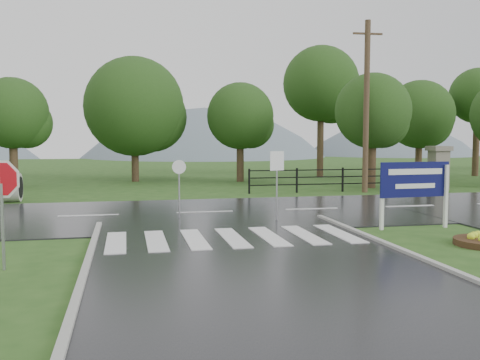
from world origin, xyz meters
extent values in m
plane|color=#284E1A|center=(0.00, 0.00, 0.00)|extent=(120.00, 120.00, 0.00)
cube|color=black|center=(0.00, 10.00, 0.00)|extent=(90.00, 8.00, 0.04)
cube|color=silver|center=(-3.00, 5.00, 0.06)|extent=(0.50, 2.80, 0.02)
cube|color=silver|center=(-2.00, 5.00, 0.06)|extent=(0.50, 2.80, 0.02)
cube|color=silver|center=(-1.00, 5.00, 0.06)|extent=(0.50, 2.80, 0.02)
cube|color=silver|center=(0.00, 5.00, 0.06)|extent=(0.50, 2.80, 0.02)
cube|color=silver|center=(1.00, 5.00, 0.06)|extent=(0.50, 2.80, 0.02)
cube|color=silver|center=(2.00, 5.00, 0.06)|extent=(0.50, 2.80, 0.02)
cube|color=silver|center=(3.00, 5.00, 0.06)|extent=(0.50, 2.80, 0.02)
cube|color=gray|center=(13.00, 16.00, 1.00)|extent=(0.80, 0.80, 2.00)
cube|color=#6B6659|center=(13.00, 16.00, 2.12)|extent=(1.00, 1.00, 0.24)
cube|color=black|center=(7.75, 16.00, 0.40)|extent=(9.50, 0.05, 0.05)
cube|color=black|center=(7.75, 16.00, 0.75)|extent=(9.50, 0.05, 0.05)
cube|color=black|center=(7.75, 16.00, 1.10)|extent=(9.50, 0.05, 0.05)
cube|color=black|center=(3.00, 16.00, 0.60)|extent=(0.08, 0.08, 1.20)
cube|color=black|center=(12.50, 16.00, 0.60)|extent=(0.08, 0.08, 1.20)
sphere|color=slate|center=(8.00, 65.00, -17.28)|extent=(48.00, 48.00, 48.00)
sphere|color=slate|center=(36.00, 65.00, -12.96)|extent=(36.00, 36.00, 36.00)
cylinder|color=#9E9B93|center=(-7.71, 15.00, 0.60)|extent=(1.30, 1.20, 1.20)
cube|color=#939399|center=(-5.19, 2.81, 0.89)|extent=(0.05, 0.05, 1.78)
cylinder|color=white|center=(-5.19, 2.82, 1.87)|extent=(1.03, 0.32, 1.07)
cylinder|color=red|center=(-5.19, 2.81, 1.87)|extent=(0.90, 0.29, 0.93)
cube|color=silver|center=(4.56, 5.56, 0.94)|extent=(0.10, 0.10, 1.89)
cube|color=silver|center=(6.63, 5.56, 0.94)|extent=(0.10, 0.10, 1.89)
cube|color=#0B0D4A|center=(5.60, 5.56, 1.46)|extent=(2.26, 0.20, 1.04)
cube|color=white|center=(5.60, 5.52, 1.70)|extent=(1.79, 0.12, 0.17)
cube|color=white|center=(5.60, 5.52, 1.27)|extent=(1.32, 0.09, 0.14)
cube|color=#939399|center=(1.98, 7.67, 1.06)|extent=(0.04, 0.04, 2.12)
cube|color=white|center=(1.98, 7.65, 1.95)|extent=(0.49, 0.15, 0.61)
cylinder|color=#939399|center=(-1.02, 8.84, 0.91)|extent=(0.05, 0.05, 1.82)
cylinder|color=white|center=(-1.02, 8.82, 1.73)|extent=(0.46, 0.03, 0.46)
cylinder|color=#473523|center=(8.70, 15.50, 4.14)|extent=(0.28, 0.28, 8.28)
cube|color=brown|center=(8.70, 15.50, 7.64)|extent=(1.48, 0.17, 0.09)
cylinder|color=#3D2B1C|center=(10.02, 17.50, 1.70)|extent=(0.47, 0.47, 3.40)
sphere|color=#1C3E13|center=(10.02, 17.50, 4.08)|extent=(3.98, 3.98, 3.98)
camera|label=1|loc=(-2.71, -8.69, 2.72)|focal=40.00mm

